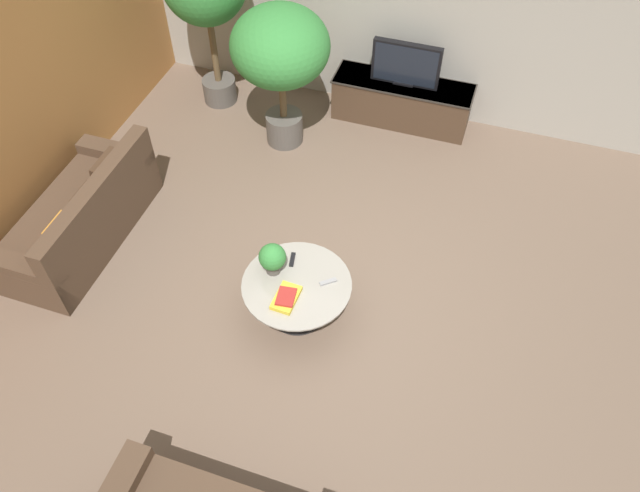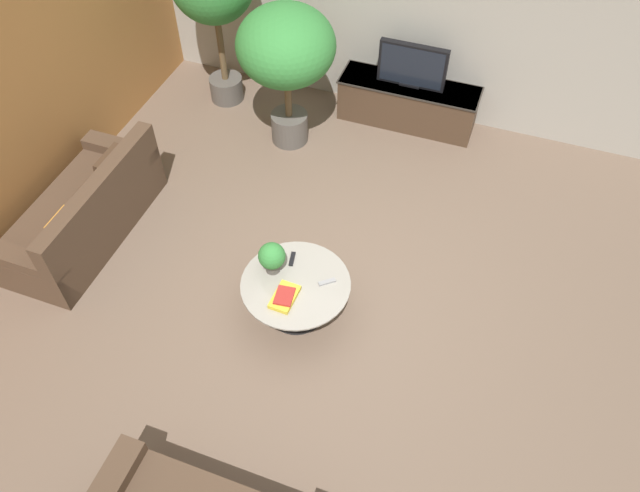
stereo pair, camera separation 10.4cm
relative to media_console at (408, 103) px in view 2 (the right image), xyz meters
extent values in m
plane|color=brown|center=(-0.05, -2.94, -0.28)|extent=(24.00, 24.00, 0.00)
cube|color=#473323|center=(0.00, 0.00, -0.01)|extent=(1.65, 0.48, 0.55)
cube|color=#2D2823|center=(0.00, 0.00, 0.25)|extent=(1.68, 0.50, 0.02)
cube|color=black|center=(0.00, 0.00, 0.52)|extent=(0.80, 0.08, 0.52)
cube|color=black|center=(0.00, -0.04, 0.52)|extent=(0.74, 0.00, 0.47)
cube|color=black|center=(0.00, 0.00, 0.28)|extent=(0.24, 0.13, 0.02)
cylinder|color=black|center=(-0.23, -3.13, -0.27)|extent=(0.55, 0.55, 0.02)
cylinder|color=black|center=(-0.23, -3.13, -0.08)|extent=(0.10, 0.10, 0.41)
cylinder|color=gray|center=(-0.23, -3.13, 0.14)|extent=(1.00, 1.00, 0.02)
cube|color=#4C3828|center=(-2.68, -2.94, -0.07)|extent=(0.84, 1.87, 0.42)
cube|color=#4C3828|center=(-2.34, -2.94, 0.35)|extent=(0.16, 1.87, 0.42)
cube|color=#4C3828|center=(-2.68, -2.11, -0.01)|extent=(0.84, 0.20, 0.54)
cube|color=#4C3828|center=(-2.68, -3.77, -0.01)|extent=(0.84, 0.20, 0.54)
cube|color=#422D1E|center=(-2.50, -2.52, 0.31)|extent=(0.17, 0.39, 0.37)
cube|color=#422D1E|center=(-2.50, -2.94, 0.28)|extent=(0.17, 0.32, 0.30)
cube|color=orange|center=(-2.50, -3.36, 0.28)|extent=(0.14, 0.31, 0.29)
cylinder|color=#514C47|center=(-2.30, -0.32, -0.13)|extent=(0.42, 0.42, 0.30)
cylinder|color=brown|center=(-2.30, -0.32, 0.42)|extent=(0.08, 0.08, 0.79)
cylinder|color=#514C47|center=(-1.23, -0.81, -0.10)|extent=(0.43, 0.43, 0.37)
cylinder|color=brown|center=(-1.23, -0.81, 0.32)|extent=(0.08, 0.08, 0.48)
ellipsoid|color=#337F38|center=(-1.23, -0.81, 0.99)|extent=(1.08, 1.08, 0.85)
cylinder|color=#514C47|center=(-0.48, -3.06, 0.19)|extent=(0.13, 0.13, 0.09)
sphere|color=#337F38|center=(-0.48, -3.06, 0.35)|extent=(0.25, 0.25, 0.25)
cube|color=gold|center=(-0.26, -3.32, 0.17)|extent=(0.20, 0.32, 0.04)
cube|color=#A32823|center=(-0.26, -3.33, 0.20)|extent=(0.18, 0.22, 0.02)
cube|color=black|center=(-0.36, -2.89, 0.16)|extent=(0.07, 0.16, 0.02)
cube|color=gray|center=(0.03, -3.03, 0.16)|extent=(0.15, 0.13, 0.02)
camera|label=1|loc=(1.04, -6.27, 4.63)|focal=35.00mm
camera|label=2|loc=(1.13, -6.24, 4.63)|focal=35.00mm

